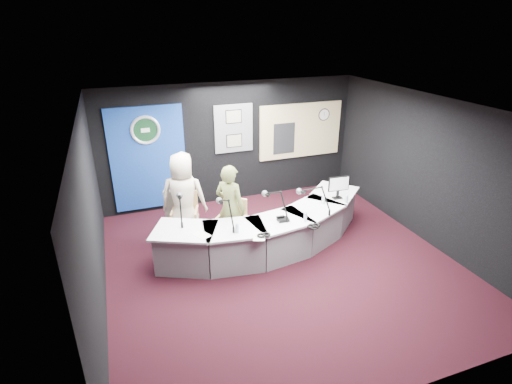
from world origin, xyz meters
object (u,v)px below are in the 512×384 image
object	(u,v)px
armchair_left	(185,215)
armchair_right	(231,225)
broadcast_desk	(268,231)
person_woman	(230,208)
person_man	(183,198)

from	to	relation	value
armchair_left	armchair_right	xyz separation A→B (m)	(0.75, -0.61, -0.06)
armchair_right	broadcast_desk	bearing A→B (deg)	16.89
broadcast_desk	person_woman	bearing A→B (deg)	156.38
armchair_right	person_man	bearing A→B (deg)	-178.35
armchair_left	person_woman	bearing A→B (deg)	-21.18
armchair_left	person_woman	size ratio (longest dim) A/B	0.64
armchair_right	person_woman	distance (m)	0.36
broadcast_desk	person_man	distance (m)	1.74
broadcast_desk	armchair_left	distance (m)	1.66
person_man	armchair_left	bearing A→B (deg)	-0.00
armchair_left	person_man	distance (m)	0.37
person_woman	armchair_right	bearing A→B (deg)	139.01
broadcast_desk	person_man	xyz separation A→B (m)	(-1.40, 0.89, 0.53)
armchair_right	person_man	distance (m)	1.06
broadcast_desk	armchair_right	xyz separation A→B (m)	(-0.64, 0.28, 0.10)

